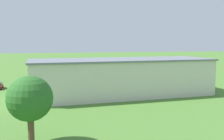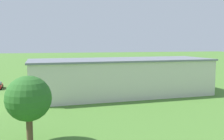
% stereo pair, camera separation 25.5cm
% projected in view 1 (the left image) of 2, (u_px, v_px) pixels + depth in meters
% --- Properties ---
extents(ground_plane, '(400.00, 400.00, 0.00)m').
position_uv_depth(ground_plane, '(87.00, 75.00, 86.45)').
color(ground_plane, '#47752D').
extents(hangar, '(38.90, 14.32, 7.79)m').
position_uv_depth(hangar, '(122.00, 77.00, 53.77)').
color(hangar, beige).
rests_on(hangar, ground_plane).
extents(biplane, '(7.26, 8.67, 3.62)m').
position_uv_depth(biplane, '(113.00, 64.00, 88.41)').
color(biplane, silver).
extents(car_blue, '(2.11, 4.60, 1.73)m').
position_uv_depth(car_blue, '(25.00, 84.00, 63.39)').
color(car_blue, '#23389E').
rests_on(car_blue, ground_plane).
extents(truck_flatbed_blue, '(7.12, 2.67, 2.79)m').
position_uv_depth(truck_flatbed_blue, '(170.00, 76.00, 73.22)').
color(truck_flatbed_blue, '#2D4C8C').
rests_on(truck_flatbed_blue, ground_plane).
extents(person_crossing_taxiway, '(0.52, 0.52, 1.75)m').
position_uv_depth(person_crossing_taxiway, '(63.00, 81.00, 67.78)').
color(person_crossing_taxiway, '#3F3F47').
rests_on(person_crossing_taxiway, ground_plane).
extents(person_by_parked_cars, '(0.41, 0.41, 1.61)m').
position_uv_depth(person_by_parked_cars, '(41.00, 86.00, 60.96)').
color(person_by_parked_cars, orange).
rests_on(person_by_parked_cars, ground_plane).
extents(person_watching_takeoff, '(0.40, 0.40, 1.52)m').
position_uv_depth(person_watching_takeoff, '(31.00, 86.00, 60.46)').
color(person_watching_takeoff, navy).
rests_on(person_watching_takeoff, ground_plane).
extents(person_at_fence_line, '(0.52, 0.52, 1.67)m').
position_uv_depth(person_at_fence_line, '(40.00, 82.00, 66.91)').
color(person_at_fence_line, '#B23333').
rests_on(person_at_fence_line, ground_plane).
extents(person_walking_on_apron, '(0.52, 0.52, 1.62)m').
position_uv_depth(person_walking_on_apron, '(70.00, 80.00, 69.60)').
color(person_walking_on_apron, '#B23333').
rests_on(person_walking_on_apron, ground_plane).
extents(tree_behind_hangar_left, '(5.00, 5.00, 7.68)m').
position_uv_depth(tree_behind_hangar_left, '(30.00, 99.00, 27.26)').
color(tree_behind_hangar_left, brown).
rests_on(tree_behind_hangar_left, ground_plane).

